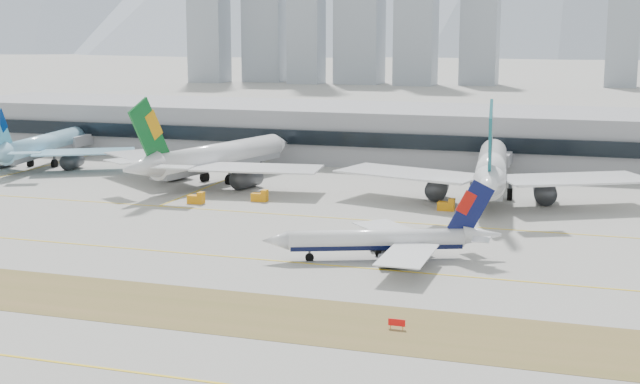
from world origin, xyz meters
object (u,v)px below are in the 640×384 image
(widebody_cathay, at_px, (491,171))
(terminal, at_px, (400,133))
(widebody_korean, at_px, (40,147))
(widebody_eva, at_px, (214,159))
(taxiing_airliner, at_px, (385,240))

(widebody_cathay, bearing_deg, terminal, 24.85)
(widebody_korean, height_order, widebody_cathay, widebody_cathay)
(widebody_cathay, bearing_deg, widebody_eva, 83.23)
(taxiing_airliner, bearing_deg, widebody_korean, -52.37)
(widebody_eva, bearing_deg, widebody_korean, 95.41)
(widebody_korean, relative_size, widebody_cathay, 0.84)
(taxiing_airliner, xyz_separation_m, widebody_korean, (-113.44, 67.37, 2.30))
(widebody_korean, height_order, terminal, widebody_korean)
(widebody_cathay, bearing_deg, taxiing_airliner, 164.08)
(taxiing_airliner, relative_size, widebody_korean, 0.66)
(widebody_korean, xyz_separation_m, widebody_eva, (56.07, -8.85, 0.59))
(widebody_eva, height_order, widebody_cathay, widebody_cathay)
(taxiing_airliner, xyz_separation_m, widebody_eva, (-57.37, 58.51, 2.89))
(widebody_eva, bearing_deg, terminal, -17.58)
(widebody_korean, relative_size, terminal, 0.21)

